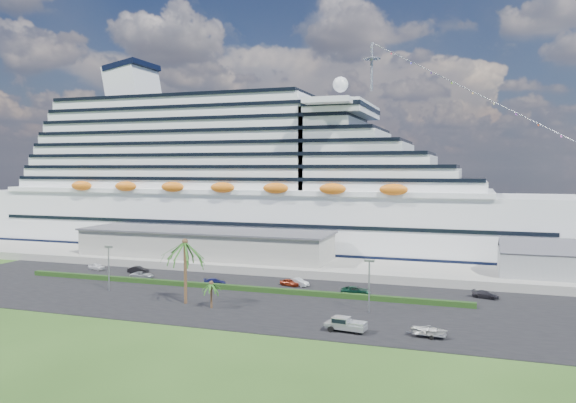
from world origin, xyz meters
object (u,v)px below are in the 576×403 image
(parked_car_3, at_px, (215,282))
(boat_trailer, at_px, (429,330))
(pickup_truck, at_px, (345,324))
(cruise_ship, at_px, (256,190))

(parked_car_3, height_order, boat_trailer, boat_trailer)
(boat_trailer, bearing_deg, pickup_truck, -176.14)
(parked_car_3, bearing_deg, boat_trailer, -132.66)
(pickup_truck, distance_m, boat_trailer, 11.23)
(pickup_truck, bearing_deg, cruise_ship, 120.93)
(cruise_ship, relative_size, pickup_truck, 32.73)
(parked_car_3, bearing_deg, cruise_ship, -3.43)
(pickup_truck, relative_size, boat_trailer, 1.06)
(cruise_ship, bearing_deg, boat_trailer, -52.25)
(cruise_ship, height_order, boat_trailer, cruise_ship)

